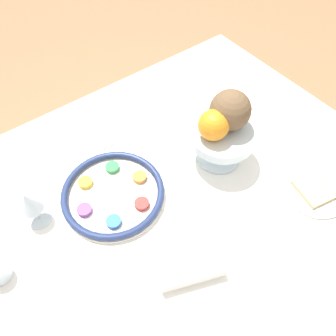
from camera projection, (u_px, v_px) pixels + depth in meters
name	position (u px, v px, depth m)	size (l,w,h in m)	color
ground_plane	(163.00, 286.00, 1.50)	(8.00, 8.00, 0.00)	#99704C
dining_table	(161.00, 257.00, 1.21)	(1.47, 1.10, 0.71)	white
seder_plate	(113.00, 193.00, 0.94)	(0.30, 0.30, 0.03)	silver
wine_glass	(29.00, 203.00, 0.84)	(0.07, 0.07, 0.12)	silver
fruit_stand	(221.00, 138.00, 0.96)	(0.19, 0.19, 0.12)	silver
orange_fruit	(214.00, 125.00, 0.90)	(0.09, 0.09, 0.09)	orange
coconut	(230.00, 110.00, 0.91)	(0.12, 0.12, 0.12)	brown
bread_plate	(314.00, 190.00, 0.96)	(0.19, 0.19, 0.02)	silver
napkin_roll	(191.00, 273.00, 0.79)	(0.17, 0.11, 0.05)	white
fork_left	(86.00, 138.00, 1.08)	(0.08, 0.16, 0.01)	silver
fork_right	(94.00, 134.00, 1.09)	(0.07, 0.17, 0.01)	silver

